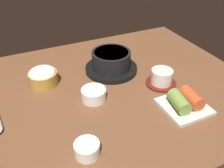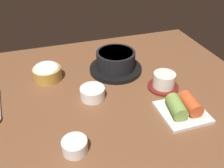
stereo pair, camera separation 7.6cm
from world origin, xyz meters
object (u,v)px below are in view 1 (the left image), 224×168
at_px(rice_bowl, 43,76).
at_px(banchan_cup_center, 94,94).
at_px(tea_cup_with_saucer, 162,78).
at_px(side_bowl_near, 87,149).
at_px(stone_pot, 111,62).
at_px(kimchi_plate, 185,102).

distance_m(rice_bowl, banchan_cup_center, 0.19).
bearing_deg(tea_cup_with_saucer, side_bowl_near, -152.29).
bearing_deg(side_bowl_near, stone_pot, 56.91).
distance_m(rice_bowl, side_bowl_near, 0.34).
distance_m(rice_bowl, tea_cup_with_saucer, 0.40).
height_order(tea_cup_with_saucer, side_bowl_near, tea_cup_with_saucer).
height_order(rice_bowl, kimchi_plate, rice_bowl).
bearing_deg(rice_bowl, tea_cup_with_saucer, -25.42).
bearing_deg(kimchi_plate, tea_cup_with_saucer, 86.72).
distance_m(stone_pot, side_bowl_near, 0.39).
relative_size(rice_bowl, tea_cup_with_saucer, 0.95).
relative_size(stone_pot, tea_cup_with_saucer, 1.87).
xyz_separation_m(stone_pot, kimchi_plate, (0.11, -0.28, -0.01)).
bearing_deg(rice_bowl, banchan_cup_center, -50.84).
bearing_deg(side_bowl_near, kimchi_plate, 7.12).
bearing_deg(stone_pot, tea_cup_with_saucer, -52.91).
distance_m(stone_pot, banchan_cup_center, 0.18).
xyz_separation_m(tea_cup_with_saucer, kimchi_plate, (-0.01, -0.13, -0.00)).
height_order(rice_bowl, tea_cup_with_saucer, rice_bowl).
height_order(rice_bowl, side_bowl_near, rice_bowl).
bearing_deg(stone_pot, kimchi_plate, -69.23).
distance_m(kimchi_plate, side_bowl_near, 0.32).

